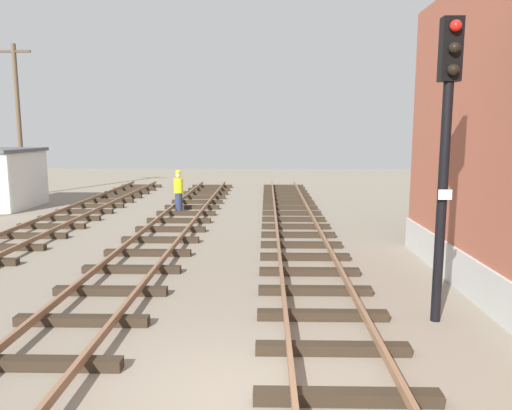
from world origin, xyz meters
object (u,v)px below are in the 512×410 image
(signal_mast, at_px, (446,137))
(control_hut, at_px, (1,178))
(track_worker_foreground, at_px, (179,191))
(utility_pole_far, at_px, (19,118))

(signal_mast, relative_size, control_hut, 1.46)
(track_worker_foreground, bearing_deg, signal_mast, -60.26)
(track_worker_foreground, bearing_deg, utility_pole_far, 151.43)
(control_hut, bearing_deg, track_worker_foreground, -7.34)
(signal_mast, distance_m, control_hut, 20.84)
(track_worker_foreground, bearing_deg, control_hut, 172.66)
(signal_mast, xyz_separation_m, track_worker_foreground, (-7.13, 12.48, -2.55))
(control_hut, relative_size, utility_pole_far, 0.47)
(signal_mast, xyz_separation_m, control_hut, (-15.67, 13.58, -2.09))
(control_hut, relative_size, track_worker_foreground, 2.03)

